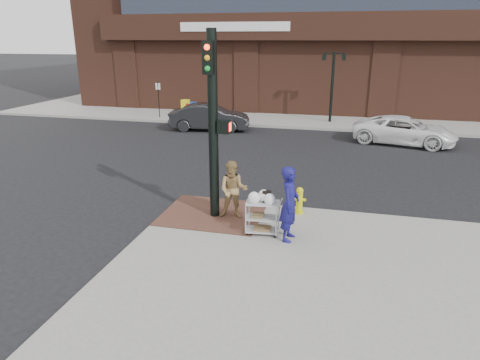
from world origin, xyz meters
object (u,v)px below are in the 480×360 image
(sedan_dark, at_px, (209,117))
(utility_cart, at_px, (262,215))
(traffic_signal_pole, at_px, (214,121))
(pedestrian_tan, at_px, (233,190))
(woman_blue, at_px, (290,204))
(minivan_white, at_px, (405,130))
(lamp_post, at_px, (333,79))
(fire_hydrant, at_px, (299,200))

(sedan_dark, relative_size, utility_cart, 3.78)
(traffic_signal_pole, relative_size, pedestrian_tan, 3.08)
(woman_blue, height_order, minivan_white, woman_blue)
(lamp_post, height_order, woman_blue, lamp_post)
(utility_cart, bearing_deg, sedan_dark, 113.32)
(pedestrian_tan, height_order, utility_cart, pedestrian_tan)
(utility_cart, distance_m, fire_hydrant, 1.75)
(pedestrian_tan, bearing_deg, woman_blue, -36.70)
(lamp_post, xyz_separation_m, fire_hydrant, (-0.22, -14.47, -2.07))
(utility_cart, bearing_deg, pedestrian_tan, 140.21)
(lamp_post, height_order, minivan_white, lamp_post)
(lamp_post, bearing_deg, pedestrian_tan, -97.32)
(sedan_dark, bearing_deg, utility_cart, -164.95)
(sedan_dark, height_order, fire_hydrant, sedan_dark)
(pedestrian_tan, bearing_deg, lamp_post, 75.98)
(lamp_post, distance_m, utility_cart, 16.19)
(woman_blue, xyz_separation_m, fire_hydrant, (0.07, 1.72, -0.54))
(lamp_post, bearing_deg, fire_hydrant, -90.85)
(pedestrian_tan, xyz_separation_m, fire_hydrant, (1.74, 0.76, -0.41))
(lamp_post, height_order, traffic_signal_pole, traffic_signal_pole)
(sedan_dark, xyz_separation_m, utility_cart, (5.45, -12.64, -0.05))
(traffic_signal_pole, height_order, fire_hydrant, traffic_signal_pole)
(traffic_signal_pole, height_order, utility_cart, traffic_signal_pole)
(utility_cart, bearing_deg, minivan_white, 68.34)
(minivan_white, bearing_deg, woman_blue, 174.72)
(minivan_white, xyz_separation_m, fire_hydrant, (-3.92, -10.22, -0.11))
(lamp_post, distance_m, pedestrian_tan, 15.44)
(woman_blue, xyz_separation_m, utility_cart, (-0.69, 0.15, -0.42))
(pedestrian_tan, bearing_deg, sedan_dark, 104.01)
(pedestrian_tan, distance_m, utility_cart, 1.30)
(lamp_post, bearing_deg, traffic_signal_pole, -99.24)
(lamp_post, distance_m, minivan_white, 5.97)
(traffic_signal_pole, xyz_separation_m, pedestrian_tan, (0.52, 0.00, -1.87))
(minivan_white, relative_size, utility_cart, 4.11)
(lamp_post, xyz_separation_m, minivan_white, (3.71, -4.25, -1.96))
(woman_blue, relative_size, sedan_dark, 0.43)
(lamp_post, xyz_separation_m, utility_cart, (-0.98, -16.04, -1.94))
(sedan_dark, bearing_deg, woman_blue, -162.61)
(woman_blue, bearing_deg, fire_hydrant, 3.26)
(traffic_signal_pole, relative_size, utility_cart, 4.32)
(woman_blue, xyz_separation_m, sedan_dark, (-6.14, 12.79, -0.37))
(lamp_post, distance_m, fire_hydrant, 14.62)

